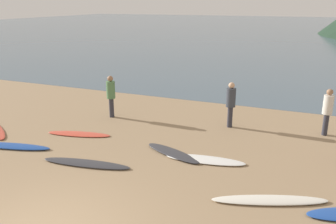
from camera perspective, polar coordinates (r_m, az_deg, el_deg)
The scene contains 11 objects.
ground_plane at distance 15.67m, azimuth 5.07°, elevation 0.45°, with size 120.00×120.00×0.20m, color #997C5B.
ocean_water at distance 65.49m, azimuth 19.30°, elevation 12.42°, with size 140.00×100.00×0.01m, color #475B6B.
surfboard_1 at distance 12.33m, azimuth -23.55°, elevation -4.98°, with size 2.57×0.47×0.09m, color #1E479E.
surfboard_2 at distance 12.73m, azimuth -13.96°, elevation -3.40°, with size 2.23×0.49×0.06m, color #D84C38.
surfboard_3 at distance 10.44m, azimuth -12.86°, elevation -7.95°, with size 2.62×0.48×0.08m, color #333338.
surfboard_4 at distance 10.83m, azimuth 0.76°, elevation -6.51°, with size 2.07×0.51×0.09m, color #333338.
surfboard_5 at distance 10.46m, azimuth 5.92°, elevation -7.53°, with size 2.31×0.57×0.07m, color white.
surfboard_6 at distance 8.77m, azimuth 15.86°, elevation -13.30°, with size 2.67×0.46×0.08m, color silver.
person_0 at distance 13.03m, azimuth 9.94°, elevation 1.73°, with size 0.34×0.34×1.66m.
person_2 at distance 13.19m, azimuth 24.02°, elevation 0.55°, with size 0.33×0.33×1.62m.
person_3 at distance 14.15m, azimuth -9.06°, elevation 3.00°, with size 0.33×0.33×1.66m.
Camera 1 is at (4.53, -4.32, 4.40)m, focal length 38.39 mm.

